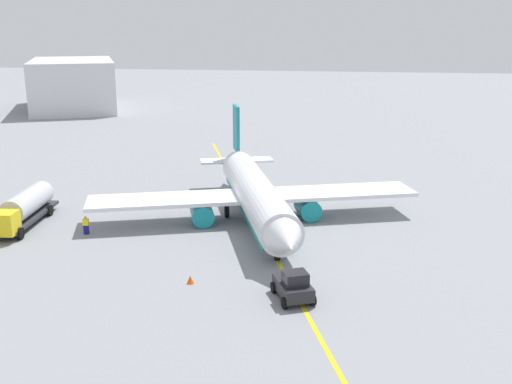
# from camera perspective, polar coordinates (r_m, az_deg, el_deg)

# --- Properties ---
(ground_plane) EXTENTS (400.00, 400.00, 0.00)m
(ground_plane) POSITION_cam_1_polar(r_m,az_deg,el_deg) (58.76, 0.00, -2.82)
(ground_plane) COLOR gray
(airplane) EXTENTS (30.80, 31.74, 9.57)m
(airplane) POSITION_cam_1_polar(r_m,az_deg,el_deg) (58.49, -0.09, -0.24)
(airplane) COLOR white
(airplane) RESTS_ON ground
(fuel_tanker) EXTENTS (11.11, 3.80, 3.15)m
(fuel_tanker) POSITION_cam_1_polar(r_m,az_deg,el_deg) (61.36, -21.05, -1.39)
(fuel_tanker) COLOR #2D2D33
(fuel_tanker) RESTS_ON ground
(pushback_tug) EXTENTS (4.10, 3.48, 2.20)m
(pushback_tug) POSITION_cam_1_polar(r_m,az_deg,el_deg) (42.40, 3.55, -8.83)
(pushback_tug) COLOR #232328
(pushback_tug) RESTS_ON ground
(refueling_worker) EXTENTS (0.42, 0.56, 1.71)m
(refueling_worker) POSITION_cam_1_polar(r_m,az_deg,el_deg) (57.27, -15.72, -3.05)
(refueling_worker) COLOR navy
(refueling_worker) RESTS_ON ground
(safety_cone_nose) EXTENTS (0.56, 0.56, 0.62)m
(safety_cone_nose) POSITION_cam_1_polar(r_m,az_deg,el_deg) (45.34, -6.21, -8.19)
(safety_cone_nose) COLOR #F2590F
(safety_cone_nose) RESTS_ON ground
(distant_hangar) EXTENTS (35.65, 28.86, 10.94)m
(distant_hangar) POSITION_cam_1_polar(r_m,az_deg,el_deg) (145.35, -16.84, 9.68)
(distant_hangar) COLOR silver
(distant_hangar) RESTS_ON ground
(taxi_line_marking) EXTENTS (77.14, 26.90, 0.01)m
(taxi_line_marking) POSITION_cam_1_polar(r_m,az_deg,el_deg) (58.76, 0.00, -2.82)
(taxi_line_marking) COLOR yellow
(taxi_line_marking) RESTS_ON ground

